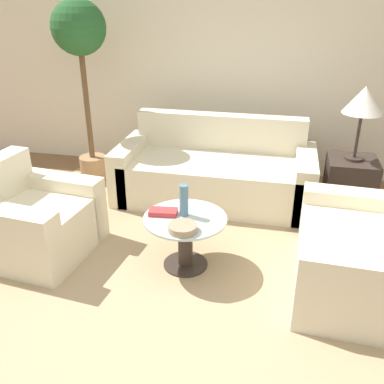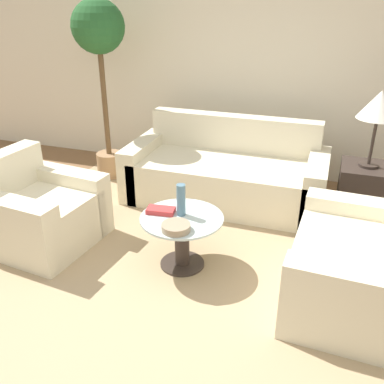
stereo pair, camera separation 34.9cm
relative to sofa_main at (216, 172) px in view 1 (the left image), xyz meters
name	(u,v)px [view 1 (the left image)]	position (x,y,z in m)	size (l,w,h in m)	color
ground_plane	(160,327)	(-0.02, -2.08, -0.28)	(14.00, 14.00, 0.00)	brown
wall_back	(229,62)	(-0.02, 0.85, 1.02)	(10.00, 0.06, 2.60)	beige
rug	(185,265)	(-0.02, -1.34, -0.28)	(3.63, 3.53, 0.01)	tan
sofa_main	(216,172)	(0.00, 0.00, 0.00)	(2.04, 0.92, 0.84)	beige
armchair	(31,221)	(-1.34, -1.39, 0.00)	(0.93, 0.95, 0.80)	beige
loveseat	(369,258)	(1.36, -1.35, 0.00)	(0.93, 1.25, 0.82)	beige
coffee_table	(185,235)	(-0.02, -1.34, 0.01)	(0.66, 0.66, 0.45)	#332823
side_table	(349,185)	(1.37, -0.02, -0.01)	(0.47, 0.47, 0.55)	#332823
table_lamp	(364,102)	(1.37, -0.02, 0.84)	(0.37, 0.37, 0.71)	#332823
potted_plant	(81,49)	(-1.48, 0.14, 1.21)	(0.57, 0.57, 1.98)	#93704C
vase	(184,200)	(-0.03, -1.31, 0.30)	(0.07, 0.07, 0.26)	slate
bowl	(183,228)	(0.01, -1.55, 0.19)	(0.22, 0.22, 0.05)	gray
book_stack	(163,212)	(-0.20, -1.33, 0.19)	(0.23, 0.14, 0.04)	#BC3333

